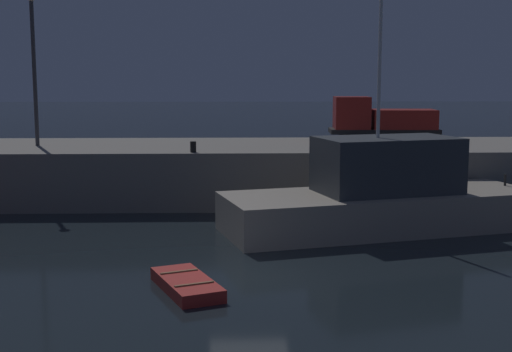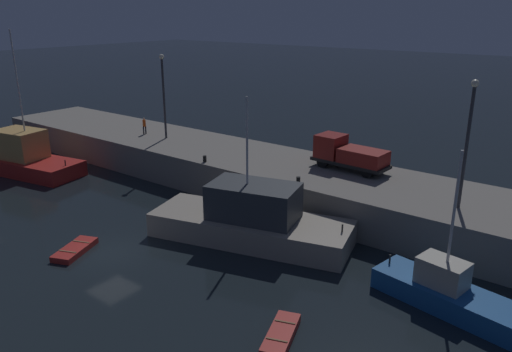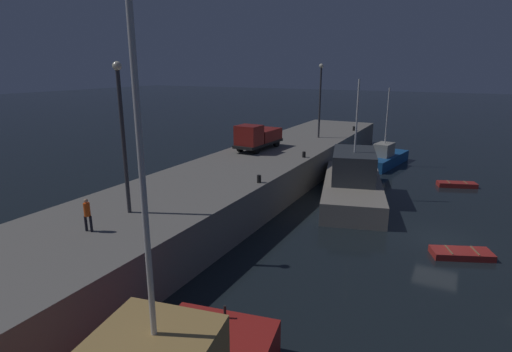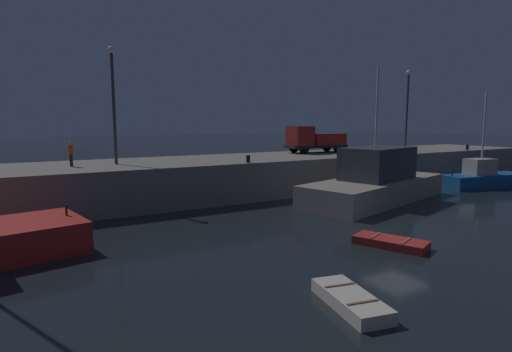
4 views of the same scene
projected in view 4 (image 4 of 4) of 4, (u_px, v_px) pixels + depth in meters
The scene contains 13 objects.
ground_plane at pixel (397, 234), 20.11m from camera, with size 320.00×320.00×0.00m, color black.
pier_quay at pixel (252, 174), 32.47m from camera, with size 61.53×8.33×2.74m.
fishing_boat_blue at pixel (376, 182), 28.52m from camera, with size 13.51×7.47×9.22m.
fishing_boat_white at pixel (484, 178), 34.66m from camera, with size 8.27×3.69×8.05m.
rowboat_white_mid at pixel (350, 300), 12.21m from camera, with size 1.72×3.10×0.45m.
dinghy_red_small at pixel (390, 242), 18.14m from camera, with size 2.38×3.39×0.41m.
lamp_post_west at pixel (113, 96), 26.38m from camera, with size 0.44×0.44×7.59m.
lamp_post_east at pixel (407, 104), 38.67m from camera, with size 0.44×0.44×7.65m.
utility_truck at pixel (314, 140), 37.06m from camera, with size 5.88×2.35×2.41m.
dockworker at pixel (71, 152), 25.32m from camera, with size 0.32×0.42×1.58m.
bollard_west at pixel (467, 147), 40.63m from camera, with size 0.28×0.28×0.51m, color black.
bollard_central at pixel (248, 159), 27.99m from camera, with size 0.28×0.28×0.51m, color black.
bollard_east at pixel (341, 154), 32.38m from camera, with size 0.28×0.28×0.48m, color black.
Camera 4 is at (-15.86, -13.40, 5.52)m, focal length 28.54 mm.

